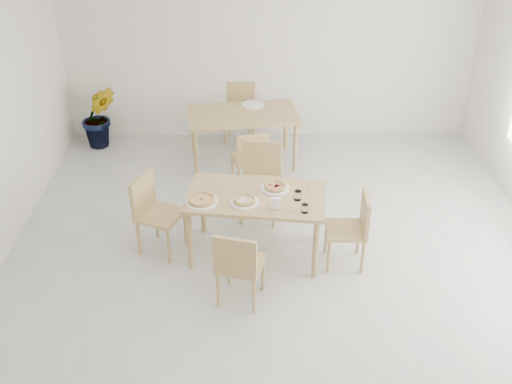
{
  "coord_description": "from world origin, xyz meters",
  "views": [
    {
      "loc": [
        -0.34,
        -4.96,
        3.99
      ],
      "look_at": [
        -0.25,
        0.42,
        0.79
      ],
      "focal_mm": 42.0,
      "sensor_mm": 36.0,
      "label": 1
    }
  ],
  "objects_px": {
    "tumbler_a": "(305,208)",
    "potted_plant": "(99,117)",
    "second_table": "(243,119)",
    "chair_south": "(238,263)",
    "chair_back_s": "(251,157)",
    "tumbler_b": "(298,195)",
    "pizza_margherita": "(201,200)",
    "chair_back_n": "(240,108)",
    "chair_north": "(261,175)",
    "napkin_holder": "(276,204)",
    "pizza_mushroom": "(245,200)",
    "main_table": "(256,202)",
    "plate_pepperoni": "(275,188)",
    "plate_margherita": "(201,202)",
    "plate_empty": "(253,105)",
    "chair_east": "(354,225)",
    "pizza_pepperoni": "(275,186)",
    "chair_west": "(153,208)",
    "plate_mushroom": "(245,202)"
  },
  "relations": [
    {
      "from": "second_table",
      "to": "potted_plant",
      "type": "height_order",
      "value": "potted_plant"
    },
    {
      "from": "chair_back_s",
      "to": "plate_empty",
      "type": "height_order",
      "value": "chair_back_s"
    },
    {
      "from": "pizza_margherita",
      "to": "chair_back_s",
      "type": "xyz_separation_m",
      "value": [
        0.52,
        1.52,
        -0.29
      ]
    },
    {
      "from": "main_table",
      "to": "chair_north",
      "type": "xyz_separation_m",
      "value": [
        0.07,
        0.82,
        -0.13
      ]
    },
    {
      "from": "main_table",
      "to": "plate_margherita",
      "type": "relative_size",
      "value": 4.6
    },
    {
      "from": "plate_margherita",
      "to": "tumbler_b",
      "type": "height_order",
      "value": "tumbler_b"
    },
    {
      "from": "tumbler_b",
      "to": "second_table",
      "type": "bearing_deg",
      "value": 104.28
    },
    {
      "from": "plate_pepperoni",
      "to": "tumbler_b",
      "type": "height_order",
      "value": "tumbler_b"
    },
    {
      "from": "tumbler_a",
      "to": "potted_plant",
      "type": "distance_m",
      "value": 4.12
    },
    {
      "from": "chair_west",
      "to": "pizza_pepperoni",
      "type": "distance_m",
      "value": 1.35
    },
    {
      "from": "tumbler_b",
      "to": "chair_back_n",
      "type": "relative_size",
      "value": 0.12
    },
    {
      "from": "pizza_margherita",
      "to": "chair_back_n",
      "type": "xyz_separation_m",
      "value": [
        0.37,
        3.09,
        -0.28
      ]
    },
    {
      "from": "chair_south",
      "to": "chair_back_s",
      "type": "height_order",
      "value": "same"
    },
    {
      "from": "chair_east",
      "to": "second_table",
      "type": "bearing_deg",
      "value": -151.18
    },
    {
      "from": "chair_west",
      "to": "plate_mushroom",
      "type": "xyz_separation_m",
      "value": [
        0.99,
        -0.28,
        0.24
      ]
    },
    {
      "from": "chair_east",
      "to": "plate_margherita",
      "type": "xyz_separation_m",
      "value": [
        -1.59,
        0.06,
        0.27
      ]
    },
    {
      "from": "main_table",
      "to": "napkin_holder",
      "type": "height_order",
      "value": "napkin_holder"
    },
    {
      "from": "chair_south",
      "to": "tumbler_b",
      "type": "distance_m",
      "value": 1.0
    },
    {
      "from": "chair_north",
      "to": "plate_empty",
      "type": "bearing_deg",
      "value": 102.79
    },
    {
      "from": "chair_back_n",
      "to": "plate_empty",
      "type": "relative_size",
      "value": 2.76
    },
    {
      "from": "second_table",
      "to": "chair_back_s",
      "type": "bearing_deg",
      "value": -89.62
    },
    {
      "from": "plate_margherita",
      "to": "pizza_pepperoni",
      "type": "height_order",
      "value": "pizza_pepperoni"
    },
    {
      "from": "napkin_holder",
      "to": "pizza_mushroom",
      "type": "bearing_deg",
      "value": 161.47
    },
    {
      "from": "chair_west",
      "to": "chair_east",
      "type": "xyz_separation_m",
      "value": [
        2.14,
        -0.32,
        -0.03
      ]
    },
    {
      "from": "pizza_pepperoni",
      "to": "tumbler_b",
      "type": "height_order",
      "value": "tumbler_b"
    },
    {
      "from": "chair_north",
      "to": "potted_plant",
      "type": "bearing_deg",
      "value": 150.88
    },
    {
      "from": "pizza_margherita",
      "to": "tumbler_a",
      "type": "xyz_separation_m",
      "value": [
        1.05,
        -0.21,
        0.01
      ]
    },
    {
      "from": "tumbler_a",
      "to": "potted_plant",
      "type": "xyz_separation_m",
      "value": [
        -2.73,
        3.07,
        -0.32
      ]
    },
    {
      "from": "chair_east",
      "to": "plate_empty",
      "type": "bearing_deg",
      "value": -156.31
    },
    {
      "from": "tumbler_a",
      "to": "second_table",
      "type": "relative_size",
      "value": 0.06
    },
    {
      "from": "plate_pepperoni",
      "to": "chair_back_s",
      "type": "distance_m",
      "value": 1.31
    },
    {
      "from": "pizza_pepperoni",
      "to": "tumbler_a",
      "type": "height_order",
      "value": "tumbler_a"
    },
    {
      "from": "potted_plant",
      "to": "chair_north",
      "type": "bearing_deg",
      "value": -39.44
    },
    {
      "from": "pizza_margherita",
      "to": "pizza_mushroom",
      "type": "relative_size",
      "value": 1.45
    },
    {
      "from": "chair_east",
      "to": "pizza_pepperoni",
      "type": "relative_size",
      "value": 2.68
    },
    {
      "from": "chair_south",
      "to": "plate_empty",
      "type": "xyz_separation_m",
      "value": [
        0.18,
        3.27,
        0.27
      ]
    },
    {
      "from": "second_table",
      "to": "chair_south",
      "type": "bearing_deg",
      "value": -97.79
    },
    {
      "from": "chair_west",
      "to": "tumbler_b",
      "type": "bearing_deg",
      "value": -74.63
    },
    {
      "from": "tumbler_b",
      "to": "napkin_holder",
      "type": "height_order",
      "value": "napkin_holder"
    },
    {
      "from": "chair_east",
      "to": "napkin_holder",
      "type": "relative_size",
      "value": 6.62
    },
    {
      "from": "chair_north",
      "to": "pizza_margherita",
      "type": "distance_m",
      "value": 1.17
    },
    {
      "from": "plate_pepperoni",
      "to": "main_table",
      "type": "bearing_deg",
      "value": -148.82
    },
    {
      "from": "second_table",
      "to": "plate_empty",
      "type": "xyz_separation_m",
      "value": [
        0.15,
        0.27,
        0.09
      ]
    },
    {
      "from": "tumbler_b",
      "to": "chair_back_s",
      "type": "relative_size",
      "value": 0.12
    },
    {
      "from": "main_table",
      "to": "chair_south",
      "type": "relative_size",
      "value": 1.83
    },
    {
      "from": "chair_back_n",
      "to": "plate_empty",
      "type": "height_order",
      "value": "chair_back_n"
    },
    {
      "from": "napkin_holder",
      "to": "pizza_pepperoni",
      "type": "bearing_deg",
      "value": 90.51
    },
    {
      "from": "chair_west",
      "to": "plate_mushroom",
      "type": "relative_size",
      "value": 2.96
    },
    {
      "from": "chair_south",
      "to": "napkin_holder",
      "type": "distance_m",
      "value": 0.75
    },
    {
      "from": "chair_west",
      "to": "napkin_holder",
      "type": "bearing_deg",
      "value": -83.29
    }
  ]
}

